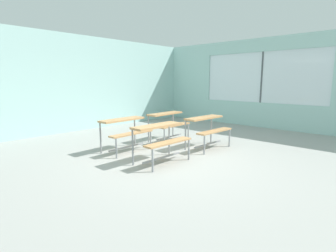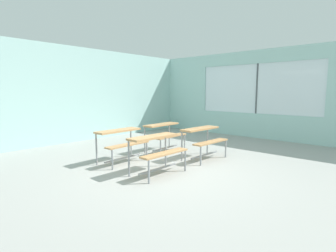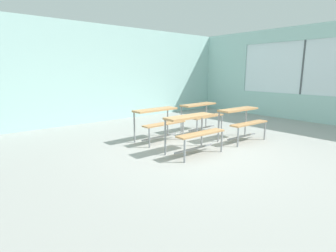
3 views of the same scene
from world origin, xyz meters
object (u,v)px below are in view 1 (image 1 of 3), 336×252
(desk_bench_r0c0, at_px, (161,134))
(desk_bench_r0c1, at_px, (207,125))
(desk_bench_r1c0, at_px, (125,127))
(desk_bench_r1c1, at_px, (168,120))

(desk_bench_r0c0, height_order, desk_bench_r0c1, same)
(desk_bench_r0c0, xyz_separation_m, desk_bench_r0c1, (1.55, -0.03, 0.00))
(desk_bench_r0c0, xyz_separation_m, desk_bench_r1c0, (0.05, 1.17, 0.00))
(desk_bench_r1c1, bearing_deg, desk_bench_r0c0, -143.69)
(desk_bench_r0c1, height_order, desk_bench_r1c0, same)
(desk_bench_r0c1, relative_size, desk_bench_r1c0, 1.01)
(desk_bench_r0c1, distance_m, desk_bench_r1c1, 1.23)
(desk_bench_r0c0, relative_size, desk_bench_r1c0, 1.00)
(desk_bench_r0c0, relative_size, desk_bench_r1c1, 0.99)
(desk_bench_r0c1, height_order, desk_bench_r1c1, same)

